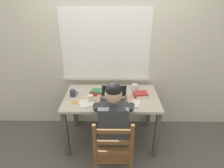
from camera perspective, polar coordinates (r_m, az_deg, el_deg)
The scene contains 15 objects.
ground_plane at distance 3.21m, azimuth -0.16°, elevation -15.46°, with size 8.00×8.00×0.00m, color #56514C.
back_wall at distance 3.01m, azimuth -0.11°, elevation 9.91°, with size 6.00×0.08×2.60m.
desk at distance 2.83m, azimuth -0.17°, elevation -5.45°, with size 1.32×0.78×0.75m.
seated_person at distance 2.43m, azimuth 0.40°, elevation -10.55°, with size 0.50×0.60×1.23m.
wooden_chair at distance 2.36m, azimuth 0.36°, elevation -18.99°, with size 0.42×0.42×0.93m.
laptop at distance 2.63m, azimuth 0.63°, elevation -4.25°, with size 0.33×0.32×0.22m.
computer_mouse at distance 2.57m, azimuth 5.93°, elevation -6.04°, with size 0.06×0.10×0.03m, color #232328.
coffee_mug_white at distance 2.97m, azimuth 6.60°, elevation -0.88°, with size 0.12×0.08×0.09m.
coffee_mug_dark at distance 2.83m, azimuth -11.23°, elevation -2.60°, with size 0.12×0.08×0.09m.
coffee_mug_spare at distance 2.65m, azimuth -6.15°, elevation -4.18°, with size 0.11×0.07×0.10m.
book_stack_main at distance 2.81m, azimuth 8.33°, elevation -2.95°, with size 0.21×0.16×0.06m.
book_stack_side at distance 2.83m, azimuth -4.38°, elevation -2.37°, with size 0.20×0.15×0.07m.
paper_pile_near_laptop at distance 2.63m, azimuth -6.90°, elevation -5.46°, with size 0.24×0.20×0.01m, color silver.
paper_pile_back_corner at distance 2.63m, azimuth 5.74°, elevation -5.47°, with size 0.21×0.18×0.02m, color silver.
landscape_photo_print at distance 2.69m, azimuth -10.21°, elevation -5.18°, with size 0.13×0.09×0.00m, color gold.
Camera 1 is at (0.03, -2.43, 2.10)m, focal length 31.57 mm.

